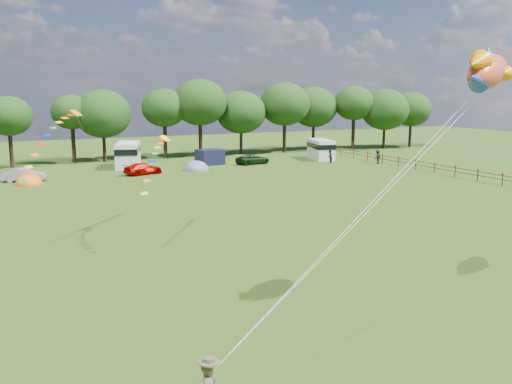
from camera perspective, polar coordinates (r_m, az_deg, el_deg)
name	(u,v)px	position (r m, az deg, el deg)	size (l,w,h in m)	color
ground_plane	(347,330)	(22.45, 9.10, -13.46)	(180.00, 180.00, 0.00)	black
tree_line	(133,110)	(73.86, -12.24, 8.01)	(102.98, 10.98, 10.27)	black
fence	(407,162)	(68.01, 14.86, 2.94)	(0.12, 33.12, 1.20)	#472D19
car_b	(24,175)	(60.51, -22.20, 1.62)	(1.42, 3.81, 1.34)	gray
car_c	(143,169)	(61.77, -11.23, 2.29)	(1.72, 4.09, 1.23)	#9C0300
car_d	(253,159)	(69.06, -0.32, 3.30)	(1.95, 4.32, 1.18)	black
campervan_c	(128,154)	(67.75, -12.67, 3.73)	(4.19, 6.35, 2.87)	silver
campervan_d	(321,149)	(74.15, 6.50, 4.32)	(3.38, 5.59, 2.55)	silver
tent_orange	(29,184)	(58.48, -21.74, 0.73)	(2.57, 2.81, 2.01)	#F65E0E
tent_greyblue	(196,170)	(64.05, -6.00, 2.18)	(2.89, 3.17, 2.15)	slate
awning_navy	(210,157)	(68.82, -4.63, 3.51)	(2.92, 2.37, 1.83)	black
fish_kite	(485,72)	(25.01, 21.96, 11.10)	(3.92, 2.70, 2.09)	#CA4021
streamer_kite_b	(55,133)	(36.23, -19.46, 5.60)	(4.32, 4.74, 3.82)	orange
streamer_kite_c	(157,154)	(33.91, -9.87, 3.74)	(3.16, 4.89, 2.79)	yellow
walker_a	(330,157)	(70.58, 7.38, 3.54)	(0.78, 0.48, 1.60)	black
walker_b	(378,157)	(70.84, 12.07, 3.46)	(1.10, 0.51, 1.70)	black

